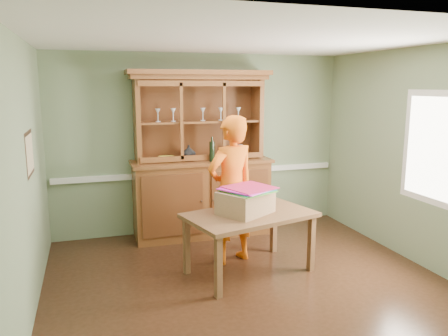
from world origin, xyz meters
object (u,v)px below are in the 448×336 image
object	(u,v)px
person	(231,190)
cardboard_box	(245,202)
china_hutch	(201,179)
dining_table	(250,220)

from	to	relation	value
person	cardboard_box	bearing A→B (deg)	79.05
cardboard_box	person	distance (m)	0.39
china_hutch	cardboard_box	bearing A→B (deg)	-84.26
china_hutch	dining_table	distance (m)	1.55
person	china_hutch	bearing A→B (deg)	-103.17
china_hutch	person	xyz separation A→B (m)	(0.10, -1.13, 0.08)
china_hutch	person	bearing A→B (deg)	-84.82
dining_table	cardboard_box	xyz separation A→B (m)	(-0.05, 0.01, 0.22)
cardboard_box	person	xyz separation A→B (m)	(-0.05, 0.38, 0.06)
dining_table	china_hutch	bearing A→B (deg)	83.00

